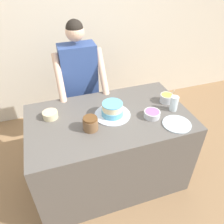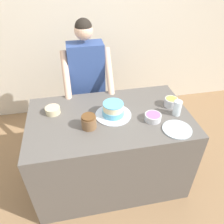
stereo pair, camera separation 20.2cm
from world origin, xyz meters
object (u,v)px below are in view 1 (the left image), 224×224
(cake, at_px, (112,110))
(frosting_bowl_pink, at_px, (50,114))
(drinking_glass, at_px, (174,103))
(stoneware_jar, at_px, (90,124))
(frosting_bowl_purple, at_px, (152,114))
(person_baker, at_px, (80,78))
(ceramic_plate, at_px, (177,124))
(frosting_bowl_yellow, at_px, (166,98))

(cake, distance_m, frosting_bowl_pink, 0.59)
(drinking_glass, bearing_deg, cake, 170.00)
(stoneware_jar, bearing_deg, frosting_bowl_purple, -1.00)
(stoneware_jar, bearing_deg, person_baker, 84.97)
(person_baker, height_order, cake, person_baker)
(person_baker, relative_size, stoneware_jar, 12.12)
(cake, xyz_separation_m, frosting_bowl_purple, (0.35, -0.14, -0.03))
(cake, bearing_deg, drinking_glass, -10.00)
(cake, distance_m, ceramic_plate, 0.61)
(cake, relative_size, stoneware_jar, 2.59)
(frosting_bowl_yellow, relative_size, drinking_glass, 1.02)
(person_baker, distance_m, frosting_bowl_yellow, 1.02)
(frosting_bowl_purple, xyz_separation_m, ceramic_plate, (0.17, -0.18, -0.03))
(frosting_bowl_pink, bearing_deg, ceramic_plate, -23.41)
(ceramic_plate, bearing_deg, frosting_bowl_yellow, 75.59)
(person_baker, bearing_deg, frosting_bowl_yellow, -39.23)
(drinking_glass, xyz_separation_m, stoneware_jar, (-0.85, -0.03, -0.01))
(ceramic_plate, bearing_deg, person_baker, 124.51)
(cake, relative_size, ceramic_plate, 1.34)
(person_baker, height_order, frosting_bowl_pink, person_baker)
(drinking_glass, height_order, stoneware_jar, drinking_glass)
(person_baker, distance_m, stoneware_jar, 0.82)
(frosting_bowl_purple, relative_size, drinking_glass, 1.02)
(cake, xyz_separation_m, drinking_glass, (0.60, -0.11, 0.02))
(frosting_bowl_yellow, bearing_deg, drinking_glass, -92.34)
(cake, bearing_deg, ceramic_plate, -31.94)
(ceramic_plate, xyz_separation_m, stoneware_jar, (-0.76, 0.19, 0.06))
(cake, height_order, drinking_glass, drinking_glass)
(frosting_bowl_purple, distance_m, stoneware_jar, 0.60)
(frosting_bowl_pink, bearing_deg, frosting_bowl_yellow, -5.13)
(frosting_bowl_pink, distance_m, frosting_bowl_yellow, 1.19)
(cake, relative_size, drinking_glass, 2.29)
(person_baker, bearing_deg, frosting_bowl_purple, -57.50)
(person_baker, xyz_separation_m, stoneware_jar, (-0.07, -0.82, -0.02))
(drinking_glass, distance_m, ceramic_plate, 0.24)
(frosting_bowl_purple, bearing_deg, ceramic_plate, -47.37)
(drinking_glass, bearing_deg, frosting_bowl_yellow, 87.66)
(person_baker, bearing_deg, drinking_glass, -45.42)
(frosting_bowl_pink, height_order, drinking_glass, drinking_glass)
(frosting_bowl_yellow, relative_size, stoneware_jar, 1.15)
(frosting_bowl_yellow, xyz_separation_m, frosting_bowl_purple, (-0.26, -0.19, -0.01))
(frosting_bowl_yellow, distance_m, drinking_glass, 0.15)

